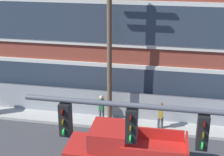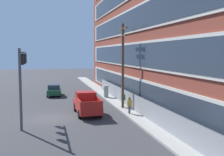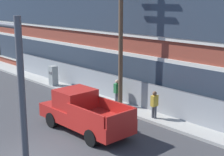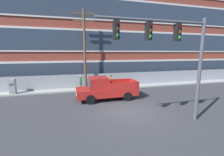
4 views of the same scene
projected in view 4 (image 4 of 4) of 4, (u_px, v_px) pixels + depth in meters
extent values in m
plane|color=#38383A|center=(131.00, 113.00, 10.58)|extent=(160.00, 160.00, 0.00)
cube|color=#9E9B93|center=(106.00, 87.00, 17.95)|extent=(80.00, 1.88, 0.16)
cube|color=brown|center=(99.00, 19.00, 21.70)|extent=(55.91, 9.02, 18.02)
cube|color=beige|center=(106.00, 71.00, 18.52)|extent=(51.43, 0.10, 2.60)
cube|color=#2D3844|center=(106.00, 71.00, 18.47)|extent=(49.20, 0.06, 2.16)
cube|color=beige|center=(106.00, 41.00, 17.92)|extent=(51.43, 0.10, 2.60)
cube|color=#2D3844|center=(106.00, 41.00, 17.86)|extent=(49.20, 0.06, 2.16)
cube|color=beige|center=(106.00, 9.00, 17.32)|extent=(51.43, 0.10, 2.60)
cube|color=#2D3844|center=(106.00, 9.00, 17.26)|extent=(49.20, 0.06, 2.16)
cube|color=gray|center=(119.00, 80.00, 18.63)|extent=(37.93, 0.04, 1.74)
cylinder|color=#4C4C51|center=(119.00, 73.00, 18.49)|extent=(37.93, 0.05, 0.05)
cylinder|color=#4C4C51|center=(199.00, 72.00, 8.95)|extent=(0.20, 0.20, 6.13)
cylinder|color=#4C4C51|center=(155.00, 20.00, 7.69)|extent=(6.26, 0.14, 0.14)
cube|color=black|center=(177.00, 32.00, 8.14)|extent=(0.28, 0.32, 0.90)
cylinder|color=#4B0807|center=(180.00, 26.00, 7.92)|extent=(0.04, 0.18, 0.18)
cylinder|color=#503E08|center=(180.00, 32.00, 7.97)|extent=(0.04, 0.18, 0.18)
cylinder|color=green|center=(179.00, 37.00, 8.01)|extent=(0.04, 0.18, 0.18)
cube|color=black|center=(148.00, 31.00, 7.70)|extent=(0.28, 0.32, 0.90)
cylinder|color=#4B0807|center=(150.00, 25.00, 7.48)|extent=(0.04, 0.18, 0.18)
cylinder|color=#503E08|center=(150.00, 31.00, 7.52)|extent=(0.04, 0.18, 0.18)
cylinder|color=green|center=(150.00, 36.00, 7.57)|extent=(0.04, 0.18, 0.18)
cube|color=black|center=(116.00, 30.00, 7.25)|extent=(0.28, 0.32, 0.90)
cylinder|color=#4B0807|center=(117.00, 23.00, 7.04)|extent=(0.04, 0.18, 0.18)
cylinder|color=#503E08|center=(117.00, 29.00, 7.08)|extent=(0.04, 0.18, 0.18)
cylinder|color=green|center=(117.00, 35.00, 7.13)|extent=(0.04, 0.18, 0.18)
cube|color=#AD1E19|center=(107.00, 91.00, 13.52)|extent=(5.45, 2.09, 0.70)
cube|color=#AD1E19|center=(98.00, 83.00, 13.18)|extent=(1.66, 1.86, 0.95)
cube|color=#283342|center=(89.00, 83.00, 12.95)|extent=(0.09, 1.63, 0.71)
cube|color=#AD1E19|center=(123.00, 86.00, 12.86)|extent=(2.71, 0.17, 0.56)
cube|color=#AD1E19|center=(117.00, 82.00, 14.63)|extent=(2.71, 0.17, 0.56)
cube|color=#AD1E19|center=(134.00, 83.00, 14.14)|extent=(0.13, 1.91, 0.56)
cylinder|color=black|center=(90.00, 100.00, 12.27)|extent=(0.80, 0.27, 0.80)
cylinder|color=black|center=(88.00, 94.00, 14.01)|extent=(0.80, 0.27, 0.80)
cylinder|color=black|center=(127.00, 96.00, 13.15)|extent=(0.80, 0.27, 0.80)
cylinder|color=black|center=(120.00, 91.00, 14.89)|extent=(0.80, 0.27, 0.80)
cube|color=white|center=(76.00, 94.00, 12.10)|extent=(0.06, 0.24, 0.16)
cube|color=white|center=(76.00, 90.00, 13.42)|extent=(0.06, 0.24, 0.16)
cylinder|color=brown|center=(85.00, 51.00, 16.27)|extent=(0.26, 0.26, 8.73)
cube|color=brown|center=(84.00, 14.00, 15.62)|extent=(2.70, 0.14, 0.14)
cube|color=brown|center=(84.00, 21.00, 15.74)|extent=(2.30, 0.14, 0.14)
cube|color=#939993|center=(13.00, 87.00, 14.81)|extent=(0.56, 0.51, 1.65)
cube|color=#515151|center=(11.00, 84.00, 14.50)|extent=(0.39, 0.02, 0.20)
cylinder|color=#4C4C51|center=(80.00, 86.00, 16.96)|extent=(0.14, 0.14, 0.85)
cylinder|color=#4C4C51|center=(82.00, 86.00, 17.01)|extent=(0.14, 0.14, 0.85)
cube|color=#236B38|center=(81.00, 80.00, 16.86)|extent=(0.24, 0.40, 0.60)
sphere|color=tan|center=(81.00, 76.00, 16.79)|extent=(0.24, 0.24, 0.24)
cylinder|color=#4C4C51|center=(110.00, 85.00, 17.49)|extent=(0.14, 0.14, 0.85)
cylinder|color=#4C4C51|center=(111.00, 85.00, 17.54)|extent=(0.14, 0.14, 0.85)
cube|color=#B7932D|center=(111.00, 79.00, 17.39)|extent=(0.25, 0.40, 0.60)
sphere|color=brown|center=(111.00, 76.00, 17.32)|extent=(0.24, 0.24, 0.24)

